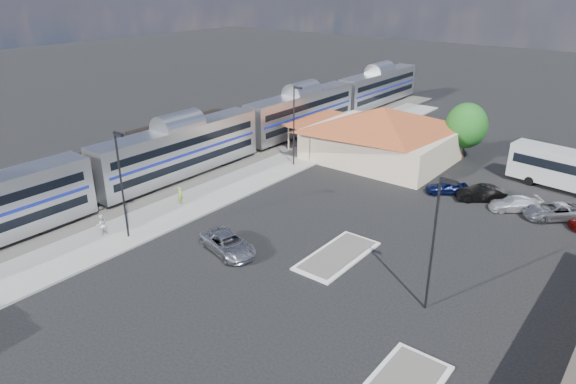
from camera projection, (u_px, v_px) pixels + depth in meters
The scene contains 19 objects.
ground at pixel (280, 251), 39.80m from camera, with size 280.00×280.00×0.00m, color black.
railbed at pixel (180, 166), 57.54m from camera, with size 16.00×100.00×0.12m, color #4C4944.
platform at pixel (224, 190), 50.95m from camera, with size 5.50×92.00×0.18m, color gray.
passenger_train at pixel (181, 152), 53.18m from camera, with size 3.00×104.00×5.55m.
freight_cars at pixel (184, 138), 60.99m from camera, with size 2.80×46.00×4.00m.
station_depot at pixel (381, 133), 58.57m from camera, with size 18.35×12.24×6.20m.
traffic_island_south at pixel (337, 255), 38.92m from camera, with size 3.30×7.50×0.21m.
lamp_plat_s at pixel (121, 177), 39.60m from camera, with size 1.08×0.25×9.00m.
lamp_plat_n at pixel (295, 120), 55.54m from camera, with size 1.08×0.25×9.00m.
lamp_lot at pixel (436, 234), 30.83m from camera, with size 1.08×0.25×9.00m.
tree_depot at pixel (466, 126), 58.26m from camera, with size 4.71×4.71×6.63m.
suv at pixel (228, 244), 39.29m from camera, with size 2.48×5.38×1.49m, color #A6A7AE.
coach_bus at pixel (576, 170), 49.80m from camera, with size 12.59×4.30×3.96m.
person_a at pixel (181, 196), 47.29m from camera, with size 0.60×0.39×1.65m, color #98B438.
person_b at pixel (102, 225), 41.62m from camera, with size 0.85×0.66×1.74m, color white.
parked_car_a at pixel (447, 187), 50.08m from camera, with size 1.61×4.01×1.37m, color #0D1745.
parked_car_b at pixel (481, 193), 48.45m from camera, with size 1.57×4.51×1.49m, color black.
parked_car_c at pixel (515, 204), 46.44m from camera, with size 1.84×4.52×1.31m, color silver.
parked_car_d at pixel (554, 211), 44.81m from camera, with size 2.40×5.20×1.44m, color gray.
Camera 1 is at (22.09, -27.06, 19.62)m, focal length 32.00 mm.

